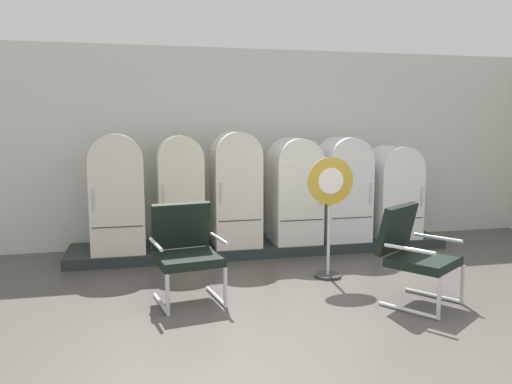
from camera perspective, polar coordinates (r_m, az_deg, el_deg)
The scene contains 12 objects.
ground at distance 4.66m, azimuth 9.89°, elevation -15.72°, with size 12.00×10.00×0.05m, color #4C4742.
back_wall at distance 7.78m, azimuth -0.44°, elevation 5.13°, with size 11.76×0.12×2.91m.
display_plinth at distance 7.36m, azimuth 0.66°, elevation -6.04°, with size 5.33×0.95×0.14m, color #252E2F.
refrigerator_0 at distance 6.87m, azimuth -15.27°, elevation 0.23°, with size 0.68×0.62×1.55m.
refrigerator_1 at distance 6.90m, azimuth -8.51°, elevation 0.38°, with size 0.59×0.65×1.52m.
refrigerator_2 at distance 6.98m, azimuth -2.28°, elevation 0.74°, with size 0.63×0.62×1.57m.
refrigerator_3 at distance 7.25m, azimuth 4.31°, elevation 0.55°, with size 0.66×0.72×1.48m.
refrigerator_4 at distance 7.48m, azimuth 9.77°, elevation 0.72°, with size 0.65×0.68×1.49m.
refrigerator_5 at distance 7.85m, azimuth 15.07°, elevation 0.31°, with size 0.66×0.71×1.35m.
armchair_left at distance 5.32m, azimuth -7.87°, elevation -6.21°, with size 0.77×0.79×0.99m.
armchair_right at distance 5.41m, azimuth 17.26°, elevation -6.26°, with size 0.90×0.92×0.99m.
sign_stand at distance 6.02m, azimuth 8.23°, elevation -2.44°, with size 0.56×0.32×1.44m.
Camera 1 is at (-1.70, -3.92, 1.81)m, focal length 35.73 mm.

